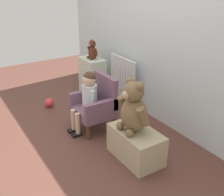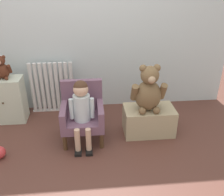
{
  "view_description": "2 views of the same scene",
  "coord_description": "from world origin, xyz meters",
  "views": [
    {
      "loc": [
        2.56,
        -0.98,
        1.7
      ],
      "look_at": [
        0.34,
        0.43,
        0.51
      ],
      "focal_mm": 45.0,
      "sensor_mm": 36.0,
      "label": 1
    },
    {
      "loc": [
        0.09,
        -1.89,
        1.65
      ],
      "look_at": [
        0.31,
        0.4,
        0.49
      ],
      "focal_mm": 40.0,
      "sensor_mm": 36.0,
      "label": 2
    }
  ],
  "objects": [
    {
      "name": "low_bench",
      "position": [
        0.73,
        0.46,
        0.15
      ],
      "size": [
        0.56,
        0.33,
        0.31
      ],
      "primitive_type": "cube",
      "color": "tan",
      "rests_on": "ground_plane"
    },
    {
      "name": "child_figure",
      "position": [
        -0.01,
        0.33,
        0.46
      ],
      "size": [
        0.25,
        0.35,
        0.71
      ],
      "color": "silver",
      "rests_on": "ground_plane"
    },
    {
      "name": "radiator",
      "position": [
        -0.4,
        1.07,
        0.33
      ],
      "size": [
        0.56,
        0.05,
        0.66
      ],
      "color": "silver",
      "rests_on": "ground_plane"
    },
    {
      "name": "ground_plane",
      "position": [
        0.0,
        0.0,
        0.0
      ],
      "size": [
        6.0,
        6.0,
        0.0
      ],
      "primitive_type": "plane",
      "color": "brown"
    },
    {
      "name": "small_teddy_bear",
      "position": [
        -0.9,
        0.89,
        0.67
      ],
      "size": [
        0.2,
        0.14,
        0.27
      ],
      "color": "#502618",
      "rests_on": "small_dresser"
    },
    {
      "name": "small_dresser",
      "position": [
        -0.92,
        0.88,
        0.28
      ],
      "size": [
        0.42,
        0.28,
        0.55
      ],
      "color": "beige",
      "rests_on": "ground_plane"
    },
    {
      "name": "toy_ball",
      "position": [
        -0.83,
        0.15,
        0.06
      ],
      "size": [
        0.13,
        0.13,
        0.13
      ],
      "primitive_type": "sphere",
      "color": "#D1383B",
      "rests_on": "ground_plane"
    },
    {
      "name": "large_teddy_bear",
      "position": [
        0.7,
        0.44,
        0.53
      ],
      "size": [
        0.37,
        0.26,
        0.51
      ],
      "color": "brown",
      "rests_on": "low_bench"
    },
    {
      "name": "child_armchair",
      "position": [
        -0.01,
        0.44,
        0.3
      ],
      "size": [
        0.44,
        0.41,
        0.63
      ],
      "color": "#724F65",
      "rests_on": "ground_plane"
    },
    {
      "name": "back_wall",
      "position": [
        0.0,
        1.19,
        1.2
      ],
      "size": [
        3.8,
        0.05,
        2.4
      ],
      "primitive_type": "cube",
      "color": "silver",
      "rests_on": "ground_plane"
    }
  ]
}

